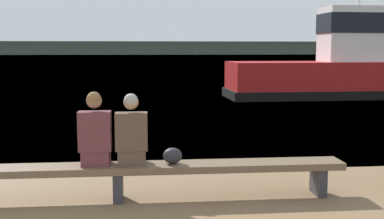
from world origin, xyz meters
TOP-DOWN VIEW (x-y plane):
  - water_surface at (0.00, 124.67)m, footprint 240.00×240.00m
  - far_shoreline at (0.00, 170.64)m, footprint 600.00×12.00m
  - bench_main at (0.13, 3.22)m, footprint 6.13×0.45m
  - person_left at (-0.15, 3.22)m, footprint 0.42×0.35m
  - person_right at (0.32, 3.22)m, footprint 0.42×0.35m
  - shopping_bag at (0.86, 3.23)m, footprint 0.26×0.21m
  - tugboat_red at (9.28, 16.28)m, footprint 10.59×2.95m

SIDE VIEW (x-z plane):
  - water_surface at x=0.00m, z-range 0.00..0.00m
  - bench_main at x=0.13m, z-range 0.15..0.64m
  - shopping_bag at x=0.86m, z-range 0.48..0.70m
  - person_right at x=0.32m, z-range 0.42..1.38m
  - person_left at x=-0.15m, z-range 0.42..1.40m
  - tugboat_red at x=9.28m, z-range -2.42..4.77m
  - far_shoreline at x=0.00m, z-range 0.00..4.54m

